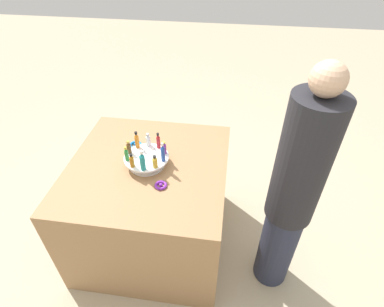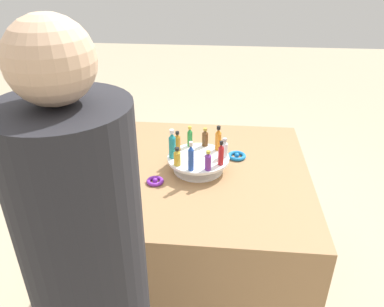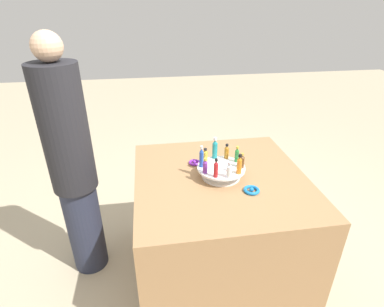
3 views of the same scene
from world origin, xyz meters
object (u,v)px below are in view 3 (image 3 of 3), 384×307
(bottle_brown, at_px, (242,161))
(bottle_orange, at_px, (239,165))
(display_stand, at_px, (221,171))
(bottle_purple, at_px, (205,166))
(person_figure, at_px, (73,167))
(bottle_teal, at_px, (215,149))
(bottle_red, at_px, (216,169))
(ribbon_bow_blue, at_px, (252,190))
(bottle_gold, at_px, (205,155))
(bottle_green, at_px, (237,155))
(bottle_amber, at_px, (227,152))
(ribbon_bow_purple, at_px, (194,162))
(bottle_clear, at_px, (229,170))
(bottle_blue, at_px, (201,157))

(bottle_brown, bearing_deg, bottle_orange, 150.87)
(display_stand, relative_size, bottle_brown, 3.09)
(bottle_purple, xyz_separation_m, person_figure, (0.24, 0.78, -0.07))
(bottle_teal, relative_size, bottle_red, 1.22)
(bottle_red, xyz_separation_m, ribbon_bow_blue, (-0.08, -0.19, -0.11))
(person_figure, bearing_deg, bottle_gold, 4.82)
(display_stand, height_order, bottle_teal, bottle_teal)
(bottle_green, height_order, bottle_brown, bottle_green)
(bottle_teal, relative_size, person_figure, 0.09)
(bottle_amber, relative_size, bottle_brown, 1.04)
(ribbon_bow_blue, height_order, ribbon_bow_purple, ribbon_bow_blue)
(display_stand, xyz_separation_m, bottle_gold, (0.09, 0.08, 0.07))
(ribbon_bow_blue, xyz_separation_m, ribbon_bow_purple, (0.36, 0.26, -0.00))
(bottle_green, height_order, bottle_gold, bottle_green)
(bottle_gold, height_order, bottle_purple, bottle_purple)
(bottle_clear, height_order, person_figure, person_figure)
(display_stand, bearing_deg, bottle_amber, -29.13)
(bottle_gold, xyz_separation_m, person_figure, (0.10, 0.81, -0.07))
(bottle_red, height_order, bottle_clear, bottle_red)
(ribbon_bow_purple, height_order, person_figure, person_figure)
(bottle_gold, relative_size, bottle_red, 0.75)
(bottle_green, distance_m, bottle_gold, 0.19)
(bottle_purple, relative_size, bottle_brown, 1.00)
(bottle_red, xyz_separation_m, bottle_brown, (0.08, -0.17, -0.01))
(bottle_teal, bearing_deg, bottle_orange, -155.13)
(bottle_green, xyz_separation_m, bottle_blue, (-0.03, 0.22, 0.02))
(display_stand, distance_m, bottle_blue, 0.15)
(bottle_green, height_order, bottle_orange, bottle_orange)
(bottle_amber, distance_m, bottle_teal, 0.08)
(bottle_red, xyz_separation_m, bottle_clear, (-0.01, -0.07, -0.01))
(bottle_teal, bearing_deg, bottle_brown, -137.13)
(bottle_amber, bearing_deg, bottle_brown, -155.13)
(bottle_gold, bearing_deg, person_figure, 82.93)
(bottle_amber, height_order, bottle_blue, bottle_blue)
(bottle_blue, bearing_deg, bottle_gold, -29.13)
(bottle_amber, bearing_deg, bottle_blue, 114.87)
(bottle_blue, xyz_separation_m, ribbon_bow_blue, (-0.20, -0.25, -0.12))
(bottle_green, relative_size, bottle_clear, 1.09)
(bottle_red, xyz_separation_m, ribbon_bow_purple, (0.29, 0.07, -0.11))
(bottle_gold, distance_m, person_figure, 0.82)
(bottle_brown, relative_size, person_figure, 0.06)
(bottle_teal, height_order, bottle_brown, bottle_teal)
(bottle_green, bearing_deg, bottle_brown, -173.13)
(bottle_green, bearing_deg, bottle_purple, 114.87)
(display_stand, bearing_deg, bottle_brown, -101.13)
(ribbon_bow_blue, bearing_deg, bottle_green, 5.92)
(bottle_amber, height_order, bottle_brown, bottle_amber)
(bottle_amber, xyz_separation_m, bottle_blue, (-0.08, 0.17, 0.02))
(ribbon_bow_purple, bearing_deg, bottle_teal, -118.20)
(bottle_teal, xyz_separation_m, bottle_purple, (-0.17, 0.09, -0.02))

